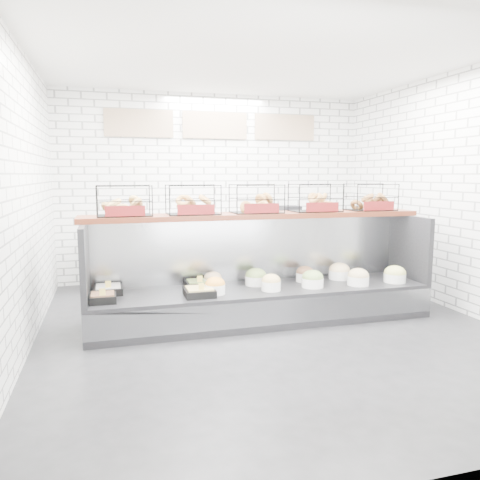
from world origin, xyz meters
name	(u,v)px	position (x,y,z in m)	size (l,w,h in m)	color
ground	(270,328)	(0.00, 0.00, 0.00)	(5.50, 5.50, 0.00)	black
room_shell	(255,145)	(0.00, 0.60, 2.06)	(5.02, 5.51, 3.01)	white
display_case	(262,292)	(0.02, 0.34, 0.33)	(4.00, 0.90, 1.20)	black
bagel_shelf	(257,203)	(0.00, 0.52, 1.38)	(4.10, 0.50, 0.40)	#461A0F
prep_counter	(220,253)	(-0.01, 2.43, 0.47)	(4.00, 0.60, 1.20)	#93969B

